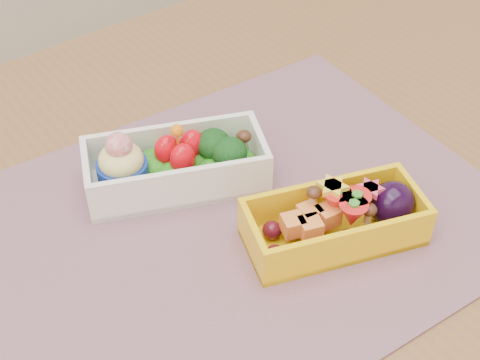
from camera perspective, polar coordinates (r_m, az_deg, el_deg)
table at (r=0.63m, az=2.76°, el=-11.26°), size 1.20×0.80×0.75m
placemat at (r=0.57m, az=-0.29°, el=-3.44°), size 0.47×0.38×0.00m
bento_white at (r=0.59m, az=-5.61°, el=1.32°), size 0.17×0.13×0.07m
bento_yellow at (r=0.55m, az=8.46°, el=-3.41°), size 0.16×0.11×0.05m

